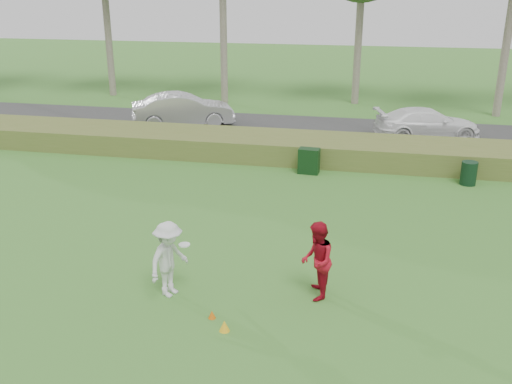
% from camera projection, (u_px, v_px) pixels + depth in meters
% --- Properties ---
extents(ground, '(120.00, 120.00, 0.00)m').
position_uv_depth(ground, '(221.00, 300.00, 13.51)').
color(ground, '#2F6C24').
rests_on(ground, ground).
extents(reed_strip, '(80.00, 3.00, 0.90)m').
position_uv_depth(reed_strip, '(294.00, 148.00, 24.38)').
color(reed_strip, '#4F5F26').
rests_on(reed_strip, ground).
extents(park_road, '(80.00, 6.00, 0.06)m').
position_uv_depth(park_road, '(308.00, 130.00, 29.11)').
color(park_road, '#2D2D2D').
rests_on(park_road, ground).
extents(player_white, '(1.09, 1.38, 1.88)m').
position_uv_depth(player_white, '(169.00, 259.00, 13.44)').
color(player_white, silver).
rests_on(player_white, ground).
extents(player_red, '(0.83, 1.01, 1.91)m').
position_uv_depth(player_red, '(317.00, 261.00, 13.34)').
color(player_red, '#A10D1D').
rests_on(player_red, ground).
extents(cone_orange, '(0.17, 0.17, 0.19)m').
position_uv_depth(cone_orange, '(212.00, 314.00, 12.76)').
color(cone_orange, '#D55E0B').
rests_on(cone_orange, ground).
extents(cone_yellow, '(0.23, 0.23, 0.25)m').
position_uv_depth(cone_yellow, '(224.00, 326.00, 12.28)').
color(cone_yellow, yellow).
rests_on(cone_yellow, ground).
extents(utility_cabinet, '(0.84, 0.56, 1.00)m').
position_uv_depth(utility_cabinet, '(309.00, 161.00, 22.37)').
color(utility_cabinet, black).
rests_on(utility_cabinet, ground).
extents(trash_bin, '(0.66, 0.66, 0.88)m').
position_uv_depth(trash_bin, '(469.00, 173.00, 21.13)').
color(trash_bin, black).
rests_on(trash_bin, ground).
extents(car_mid, '(5.47, 3.80, 1.71)m').
position_uv_depth(car_mid, '(183.00, 110.00, 29.41)').
color(car_mid, silver).
rests_on(car_mid, park_road).
extents(car_right, '(5.29, 3.17, 1.44)m').
position_uv_depth(car_right, '(427.00, 124.00, 27.14)').
color(car_right, white).
rests_on(car_right, park_road).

